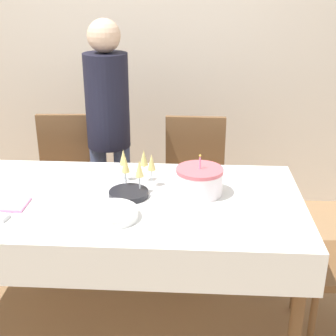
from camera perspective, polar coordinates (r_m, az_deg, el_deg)
ground_plane at (r=2.78m, az=-6.53°, el=-18.03°), size 12.00×12.00×0.00m
wall_back at (r=3.77m, az=-3.20°, el=15.51°), size 8.00×0.05×2.70m
dining_table at (r=2.40m, az=-7.22°, el=-5.72°), size 1.94×0.93×0.77m
dining_chair_far_left at (r=3.26m, az=-12.20°, el=-1.42°), size 0.44×0.44×0.94m
dining_chair_far_right at (r=3.14m, az=3.22°, el=-1.82°), size 0.42×0.42×0.94m
birthday_cake at (r=2.36m, az=3.85°, el=-1.57°), size 0.24×0.24×0.21m
champagne_tray at (r=2.43m, az=-3.78°, el=-0.41°), size 0.29×0.29×0.18m
plate_stack_main at (r=2.15m, az=-6.88°, el=-5.55°), size 0.24×0.24×0.04m
plate_stack_dessert at (r=2.35m, az=-4.82°, el=-3.13°), size 0.20×0.20×0.03m
cake_knife at (r=2.21m, az=5.51°, el=-5.29°), size 0.28×0.13×0.00m
napkin_pile at (r=2.38m, az=-18.55°, el=-4.23°), size 0.15×0.15×0.01m
person_standing at (r=3.06m, az=-7.32°, el=5.91°), size 0.28×0.28×1.57m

